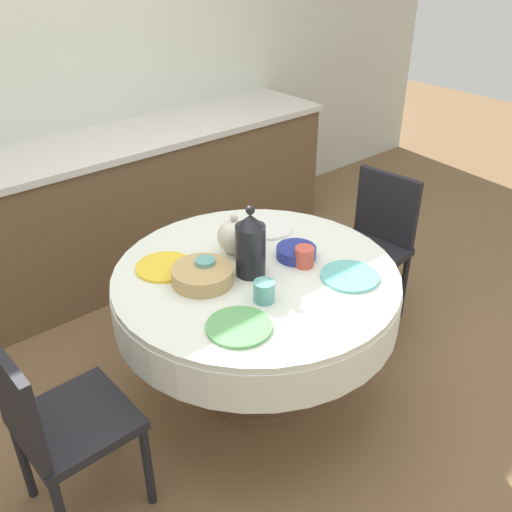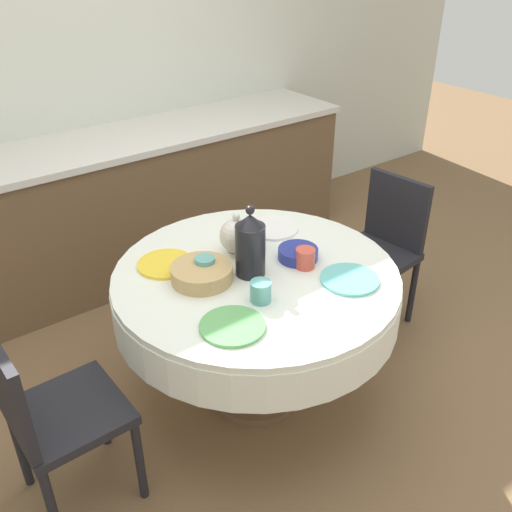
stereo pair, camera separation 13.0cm
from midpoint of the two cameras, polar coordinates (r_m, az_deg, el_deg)
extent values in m
plane|color=brown|center=(2.94, 1.31, -13.64)|extent=(12.00, 12.00, 0.00)
cube|color=beige|center=(3.78, -16.54, 17.89)|extent=(7.00, 0.05, 2.60)
cube|color=brown|center=(3.75, -12.68, 4.31)|extent=(3.20, 0.60, 0.88)
cube|color=beige|center=(3.58, -13.52, 10.90)|extent=(3.24, 0.64, 0.04)
cylinder|color=brown|center=(2.93, 1.31, -13.36)|extent=(0.44, 0.44, 0.04)
cylinder|color=brown|center=(2.76, 1.37, -9.51)|extent=(0.11, 0.11, 0.48)
cylinder|color=silver|center=(2.56, 1.46, -3.88)|extent=(1.27, 1.27, 0.18)
cylinder|color=silver|center=(2.50, 1.49, -1.90)|extent=(1.26, 1.26, 0.03)
cube|color=black|center=(3.25, 12.77, -0.05)|extent=(0.44, 0.44, 0.04)
cube|color=black|center=(3.29, 15.04, 4.38)|extent=(0.08, 0.38, 0.40)
cylinder|color=black|center=(3.17, 13.04, -5.93)|extent=(0.04, 0.04, 0.42)
cylinder|color=black|center=(3.33, 8.10, -3.39)|extent=(0.04, 0.04, 0.42)
cylinder|color=black|center=(3.43, 16.44, -3.41)|extent=(0.04, 0.04, 0.42)
cylinder|color=black|center=(3.58, 11.70, -1.18)|extent=(0.04, 0.04, 0.42)
cube|color=black|center=(2.33, -16.59, -14.84)|extent=(0.41, 0.41, 0.04)
cube|color=black|center=(2.16, -21.96, -12.43)|extent=(0.04, 0.38, 0.40)
cylinder|color=black|center=(2.65, -13.82, -14.61)|extent=(0.04, 0.04, 0.42)
cylinder|color=black|center=(2.43, -9.97, -19.52)|extent=(0.04, 0.04, 0.42)
cylinder|color=black|center=(2.59, -21.15, -17.51)|extent=(0.04, 0.04, 0.42)
cylinder|color=black|center=(2.36, -18.10, -22.98)|extent=(0.04, 0.04, 0.42)
cylinder|color=#5BA85B|center=(2.16, -0.63, -7.04)|extent=(0.25, 0.25, 0.01)
cylinder|color=#5BA39E|center=(2.29, 2.11, -3.60)|extent=(0.09, 0.09, 0.09)
cylinder|color=#60BCB7|center=(2.47, 10.84, -2.32)|extent=(0.25, 0.25, 0.01)
cylinder|color=#CC4C3D|center=(2.52, 6.43, -0.24)|extent=(0.09, 0.09, 0.09)
cylinder|color=yellow|center=(2.56, -7.57, -0.81)|extent=(0.25, 0.25, 0.01)
cylinder|color=#5BA39E|center=(2.45, -3.60, -1.09)|extent=(0.09, 0.09, 0.09)
cylinder|color=white|center=(2.84, 3.00, 2.79)|extent=(0.25, 0.25, 0.01)
cylinder|color=#28282D|center=(2.66, 1.10, 1.73)|extent=(0.09, 0.09, 0.09)
cylinder|color=black|center=(2.42, 0.97, 0.57)|extent=(0.13, 0.13, 0.23)
cone|color=black|center=(2.35, 1.00, 3.58)|extent=(0.12, 0.12, 0.05)
sphere|color=black|center=(2.33, 1.01, 4.59)|extent=(0.04, 0.04, 0.04)
cylinder|color=silver|center=(2.63, -0.48, 0.37)|extent=(0.09, 0.09, 0.01)
sphere|color=silver|center=(2.59, -0.49, 2.01)|extent=(0.16, 0.16, 0.16)
cylinder|color=silver|center=(2.63, 1.14, 2.75)|extent=(0.09, 0.03, 0.06)
sphere|color=silver|center=(2.54, -0.50, 3.94)|extent=(0.04, 0.04, 0.04)
cylinder|color=tan|center=(2.42, -3.92, -1.76)|extent=(0.26, 0.26, 0.07)
cylinder|color=navy|center=(2.59, 5.66, 0.22)|extent=(0.18, 0.18, 0.05)
camera|label=1|loc=(0.07, -88.48, 0.90)|focal=40.00mm
camera|label=2|loc=(0.07, 91.52, -0.90)|focal=40.00mm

